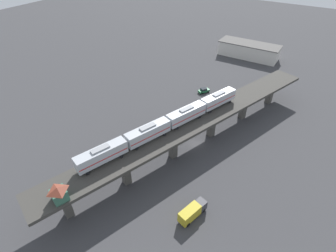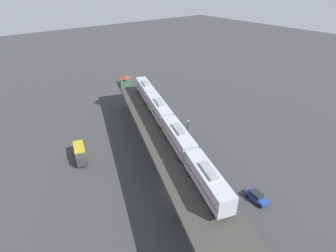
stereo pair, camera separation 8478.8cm
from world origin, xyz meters
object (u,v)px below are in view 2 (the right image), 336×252
subway_train (168,122)px  delivery_truck (80,153)px  signal_hut (125,80)px  street_car_blue (256,197)px  street_lamp (188,130)px

subway_train → delivery_truck: (14.99, -14.12, -9.40)m
subway_train → signal_hut: subway_train is taller
street_car_blue → delivery_truck: delivery_truck is taller
subway_train → street_lamp: 11.95m
delivery_truck → signal_hut: bearing=-144.3°
signal_hut → street_car_blue: (0.04, 48.78, -9.48)m
street_lamp → signal_hut: bearing=-84.6°
street_lamp → subway_train: bearing=21.8°
subway_train → delivery_truck: size_ratio=6.35×
subway_train → street_car_blue: 22.69m
delivery_truck → street_lamp: street_lamp is taller
subway_train → delivery_truck: subway_train is taller
street_car_blue → delivery_truck: bearing=-57.2°
subway_train → street_car_blue: bearing=108.7°
subway_train → delivery_truck: bearing=-43.3°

